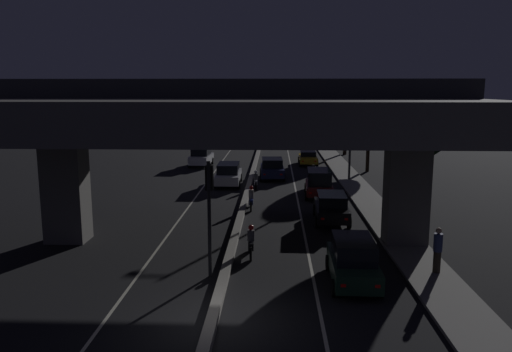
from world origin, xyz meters
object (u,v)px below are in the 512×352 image
car_taxi_yellow_fifth (308,158)px  motorcycle_black_filtering_near (251,243)px  motorcycle_blue_filtering_mid (251,199)px  street_lamp (348,124)px  car_black_second (331,207)px  car_white_lead_oncoming (228,174)px  car_dark_blue_fourth (272,168)px  pedestrian_on_sidewalk (438,250)px  car_white_second_oncoming (201,157)px  traffic_light_left_of_median (209,198)px  motorcycle_white_filtering_far (256,181)px  car_dark_red_third (319,182)px  car_dark_green_lead (353,260)px

car_taxi_yellow_fifth → motorcycle_black_filtering_near: (-4.25, -27.21, -0.07)m
car_taxi_yellow_fifth → motorcycle_blue_filtering_mid: size_ratio=2.10×
street_lamp → motorcycle_blue_filtering_mid: street_lamp is taller
car_black_second → car_white_lead_oncoming: 12.50m
car_dark_blue_fourth → motorcycle_black_filtering_near: bearing=175.7°
pedestrian_on_sidewalk → car_white_second_oncoming: bearing=115.7°
car_taxi_yellow_fifth → motorcycle_blue_filtering_mid: bearing=166.2°
traffic_light_left_of_median → car_white_lead_oncoming: 19.12m
motorcycle_blue_filtering_mid → motorcycle_white_filtering_far: motorcycle_blue_filtering_mid is taller
car_black_second → car_taxi_yellow_fifth: bearing=1.6°
car_white_lead_oncoming → motorcycle_black_filtering_near: 16.72m
traffic_light_left_of_median → pedestrian_on_sidewalk: traffic_light_left_of_median is taller
traffic_light_left_of_median → car_taxi_yellow_fifth: traffic_light_left_of_median is taller
car_white_second_oncoming → motorcycle_white_filtering_far: car_white_second_oncoming is taller
car_dark_red_third → motorcycle_black_filtering_near: car_dark_red_third is taller
car_black_second → pedestrian_on_sidewalk: pedestrian_on_sidewalk is taller
car_dark_green_lead → car_black_second: bearing=0.1°
car_dark_green_lead → car_white_lead_oncoming: 20.59m
car_dark_red_third → motorcycle_black_filtering_near: bearing=164.5°
motorcycle_white_filtering_far → motorcycle_blue_filtering_mid: bearing=176.4°
car_dark_blue_fourth → motorcycle_white_filtering_far: bearing=162.6°
motorcycle_black_filtering_near → pedestrian_on_sidewalk: size_ratio=1.07×
car_black_second → motorcycle_black_filtering_near: 7.31m
car_black_second → car_dark_red_third: (-0.12, 6.64, 0.14)m
car_black_second → car_taxi_yellow_fifth: 21.23m
car_dark_red_third → motorcycle_white_filtering_far: size_ratio=2.32×
car_dark_green_lead → car_dark_blue_fourth: bearing=9.5°
car_dark_blue_fourth → motorcycle_black_filtering_near: car_dark_blue_fourth is taller
car_black_second → car_white_lead_oncoming: (-6.73, 10.54, 0.04)m
car_white_second_oncoming → pedestrian_on_sidewalk: (13.52, -28.10, 0.14)m
car_dark_green_lead → street_lamp: bearing=-6.0°
street_lamp → car_taxi_yellow_fifth: street_lamp is taller
car_dark_red_third → pedestrian_on_sidewalk: pedestrian_on_sidewalk is taller
car_black_second → car_dark_blue_fourth: bearing=16.0°
car_dark_green_lead → motorcycle_blue_filtering_mid: car_dark_green_lead is taller
traffic_light_left_of_median → motorcycle_white_filtering_far: bearing=86.4°
street_lamp → motorcycle_black_filtering_near: size_ratio=4.04×
car_dark_red_third → car_white_second_oncoming: bearing=39.5°
traffic_light_left_of_median → motorcycle_black_filtering_near: traffic_light_left_of_median is taller
car_taxi_yellow_fifth → motorcycle_blue_filtering_mid: (-4.67, -18.45, -0.06)m
traffic_light_left_of_median → motorcycle_blue_filtering_mid: size_ratio=2.43×
car_dark_red_third → car_dark_blue_fourth: size_ratio=0.99×
car_dark_red_third → car_white_second_oncoming: (-10.12, 13.40, -0.06)m
car_white_lead_oncoming → car_white_second_oncoming: car_white_second_oncoming is taller
motorcycle_blue_filtering_mid → car_dark_red_third: bearing=-51.2°
car_black_second → pedestrian_on_sidewalk: bearing=-156.2°
car_black_second → car_dark_blue_fourth: (-3.39, 13.33, 0.05)m
car_white_lead_oncoming → car_dark_green_lead: bearing=17.7°
car_dark_red_third → motorcycle_blue_filtering_mid: (-4.49, -3.86, -0.36)m
traffic_light_left_of_median → motorcycle_white_filtering_far: size_ratio=2.60×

